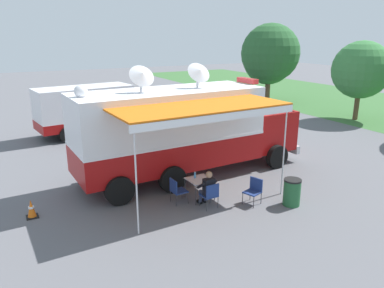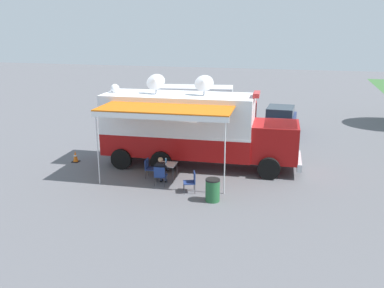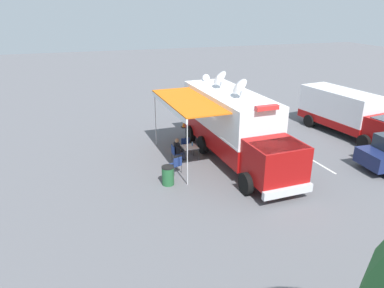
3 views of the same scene
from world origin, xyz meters
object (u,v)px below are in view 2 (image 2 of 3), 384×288
(command_truck, at_px, (193,127))
(water_bottle, at_px, (166,160))
(car_behind_truck, at_px, (280,120))
(folding_chair_spare_by_truck, at_px, (192,180))
(support_truck, at_px, (202,106))
(folding_chair_at_table, at_px, (160,174))
(trash_bin, at_px, (213,190))
(folding_table, at_px, (167,165))
(folding_chair_beside_table, at_px, (149,167))
(traffic_cone, at_px, (75,157))
(seated_responder, at_px, (161,170))

(command_truck, bearing_deg, water_bottle, -19.52)
(car_behind_truck, bearing_deg, folding_chair_spare_by_truck, -14.98)
(command_truck, xyz_separation_m, support_truck, (-8.46, -1.61, -0.56))
(command_truck, bearing_deg, folding_chair_at_table, -12.66)
(folding_chair_spare_by_truck, relative_size, trash_bin, 0.96)
(folding_chair_at_table, bearing_deg, water_bottle, -177.07)
(command_truck, bearing_deg, folding_table, -16.00)
(folding_chair_spare_by_truck, bearing_deg, command_truck, -166.61)
(folding_chair_beside_table, distance_m, folding_chair_spare_by_truck, 2.59)
(folding_chair_spare_by_truck, height_order, support_truck, support_truck)
(folding_table, distance_m, traffic_cone, 5.42)
(car_behind_truck, bearing_deg, trash_bin, -9.23)
(seated_responder, bearing_deg, water_bottle, -177.02)
(trash_bin, bearing_deg, support_truck, -164.61)
(folding_table, relative_size, car_behind_truck, 0.20)
(folding_table, bearing_deg, trash_bin, 53.48)
(folding_chair_beside_table, xyz_separation_m, support_truck, (-10.65, -0.12, 0.87))
(folding_chair_beside_table, relative_size, support_truck, 0.12)
(command_truck, xyz_separation_m, folding_chair_beside_table, (2.18, -1.49, -1.43))
(folding_table, relative_size, trash_bin, 0.92)
(water_bottle, distance_m, support_truck, 10.58)
(folding_table, bearing_deg, folding_chair_at_table, -2.95)
(folding_table, distance_m, seated_responder, 0.61)
(folding_chair_at_table, distance_m, seated_responder, 0.23)
(folding_chair_spare_by_truck, bearing_deg, support_truck, -168.47)
(seated_responder, bearing_deg, folding_chair_beside_table, -129.62)
(support_truck, bearing_deg, trash_bin, 15.39)
(command_truck, distance_m, folding_table, 2.65)
(folding_chair_spare_by_truck, distance_m, seated_responder, 1.59)
(folding_chair_beside_table, bearing_deg, seated_responder, 50.38)
(support_truck, bearing_deg, seated_responder, 4.65)
(seated_responder, relative_size, trash_bin, 1.37)
(seated_responder, distance_m, car_behind_truck, 11.28)
(seated_responder, height_order, support_truck, support_truck)
(folding_chair_at_table, distance_m, folding_chair_spare_by_truck, 1.52)
(folding_table, height_order, car_behind_truck, car_behind_truck)
(folding_table, xyz_separation_m, trash_bin, (1.84, 2.48, -0.22))
(command_truck, distance_m, water_bottle, 2.46)
(folding_table, relative_size, folding_chair_spare_by_truck, 0.96)
(water_bottle, height_order, support_truck, support_truck)
(command_truck, height_order, traffic_cone, command_truck)
(folding_chair_beside_table, relative_size, car_behind_truck, 0.20)
(water_bottle, xyz_separation_m, seated_responder, (0.78, 0.04, -0.18))
(folding_chair_beside_table, bearing_deg, command_truck, 145.69)
(car_behind_truck, bearing_deg, folding_table, -24.08)
(folding_table, distance_m, folding_chair_beside_table, 0.87)
(folding_chair_spare_by_truck, distance_m, traffic_cone, 7.13)
(water_bottle, xyz_separation_m, folding_chair_at_table, (0.97, 0.05, -0.32))
(folding_table, height_order, trash_bin, trash_bin)
(support_truck, relative_size, car_behind_truck, 1.65)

